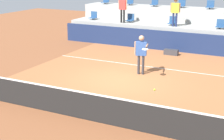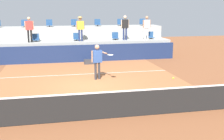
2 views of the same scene
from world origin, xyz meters
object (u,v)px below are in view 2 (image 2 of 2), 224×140
object	(u,v)px
stadium_chair_upper_mid_right	(98,23)
equipment_bag	(90,62)
spectator_in_white	(29,27)
tennis_player	(98,58)
tennis_ball	(173,78)
stadium_chair_upper_mid_left	(49,24)
spectator_in_grey	(125,25)
stadium_chair_upper_center	(74,23)
stadium_chair_upper_right	(120,23)
stadium_chair_lower_left	(36,38)
stadium_chair_lower_center	(77,37)
stadium_chair_lower_far_right	(151,36)
spectator_leaning_on_rail	(147,25)
stadium_chair_lower_right	(115,37)
stadium_chair_upper_far_right	(143,23)
spectator_with_hat	(80,26)
stadium_chair_upper_left	(24,24)

from	to	relation	value
stadium_chair_upper_mid_right	equipment_bag	world-z (taller)	stadium_chair_upper_mid_right
spectator_in_white	equipment_bag	bearing A→B (deg)	-25.49
tennis_player	tennis_ball	distance (m)	4.69
stadium_chair_upper_mid_left	tennis_player	bearing A→B (deg)	-74.21
tennis_ball	equipment_bag	bearing A→B (deg)	103.13
spectator_in_grey	stadium_chair_upper_center	bearing A→B (deg)	146.53
stadium_chair_upper_right	tennis_ball	bearing A→B (deg)	-94.63
stadium_chair_lower_left	stadium_chair_lower_center	bearing A→B (deg)	0.00
spectator_in_white	tennis_ball	bearing A→B (deg)	-60.71
stadium_chair_lower_center	stadium_chair_lower_far_right	distance (m)	5.32
stadium_chair_upper_center	stadium_chair_upper_mid_right	bearing A→B (deg)	0.00
tennis_player	spectator_leaning_on_rail	size ratio (longest dim) A/B	1.05
stadium_chair_upper_mid_right	spectator_in_grey	bearing A→B (deg)	-54.66
stadium_chair_lower_right	equipment_bag	xyz separation A→B (m)	(-2.09, -2.13, -1.31)
stadium_chair_upper_far_right	spectator_with_hat	xyz separation A→B (m)	(-5.05, -2.18, -0.07)
equipment_bag	stadium_chair_lower_far_right	bearing A→B (deg)	24.39
stadium_chair_lower_center	spectator_in_white	world-z (taller)	spectator_in_white
stadium_chair_lower_left	spectator_leaning_on_rail	xyz separation A→B (m)	(7.57, -0.38, 0.77)
stadium_chair_upper_left	tennis_ball	xyz separation A→B (m)	(6.05, -12.12, -1.33)
stadium_chair_lower_far_right	spectator_with_hat	world-z (taller)	spectator_with_hat
stadium_chair_lower_far_right	spectator_in_white	world-z (taller)	spectator_in_white
tennis_player	spectator_in_white	world-z (taller)	spectator_in_white
spectator_leaning_on_rail	tennis_ball	size ratio (longest dim) A/B	24.15
stadium_chair_upper_mid_left	spectator_in_grey	size ratio (longest dim) A/B	0.31
stadium_chair_lower_right	tennis_player	bearing A→B (deg)	-110.25
stadium_chair_lower_left	stadium_chair_upper_far_right	xyz separation A→B (m)	(7.99, 1.80, 0.85)
stadium_chair_upper_mid_right	spectator_in_white	xyz separation A→B (m)	(-4.80, -2.18, -0.09)
stadium_chair_upper_center	stadium_chair_upper_right	bearing A→B (deg)	0.00
stadium_chair_upper_mid_left	stadium_chair_upper_mid_right	distance (m)	3.54
stadium_chair_upper_mid_right	spectator_with_hat	bearing A→B (deg)	-124.83
stadium_chair_upper_right	spectator_in_white	distance (m)	6.91
stadium_chair_upper_mid_right	tennis_ball	size ratio (longest dim) A/B	7.65
stadium_chair_upper_left	spectator_leaning_on_rail	size ratio (longest dim) A/B	0.32
stadium_chair_upper_mid_right	tennis_ball	world-z (taller)	stadium_chair_upper_mid_right
stadium_chair_lower_left	stadium_chair_upper_mid_right	world-z (taller)	stadium_chair_upper_mid_right
stadium_chair_upper_mid_left	stadium_chair_upper_center	distance (m)	1.78
stadium_chair_upper_far_right	tennis_player	bearing A→B (deg)	-121.37
tennis_ball	stadium_chair_upper_left	bearing A→B (deg)	116.53
stadium_chair_upper_mid_left	spectator_in_grey	world-z (taller)	spectator_in_grey
stadium_chair_upper_far_right	stadium_chair_lower_center	bearing A→B (deg)	-161.17
stadium_chair_upper_mid_right	spectator_leaning_on_rail	bearing A→B (deg)	-35.05
stadium_chair_upper_mid_right	stadium_chair_upper_far_right	distance (m)	3.53
stadium_chair_upper_mid_left	tennis_player	world-z (taller)	stadium_chair_upper_mid_left
stadium_chair_lower_far_right	tennis_player	bearing A→B (deg)	-128.50
spectator_leaning_on_rail	tennis_ball	bearing A→B (deg)	-103.21
spectator_in_grey	equipment_bag	size ratio (longest dim) A/B	2.21
stadium_chair_lower_far_right	spectator_leaning_on_rail	bearing A→B (deg)	-140.03
stadium_chair_upper_far_right	spectator_leaning_on_rail	xyz separation A→B (m)	(-0.42, -2.18, -0.08)
stadium_chair_upper_left	spectator_with_hat	bearing A→B (deg)	-30.19
stadium_chair_upper_mid_left	spectator_with_hat	distance (m)	2.97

